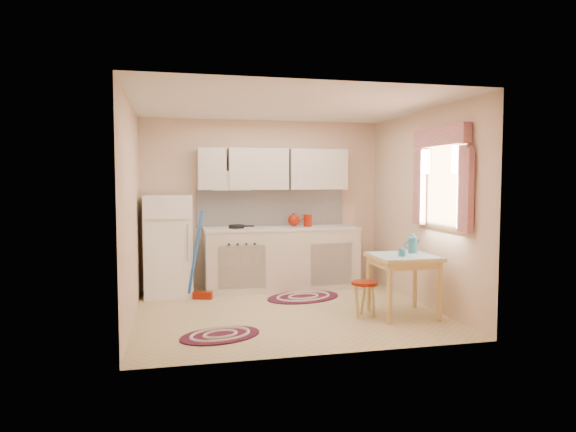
% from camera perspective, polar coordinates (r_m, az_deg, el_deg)
% --- Properties ---
extents(room_shell, '(3.64, 3.60, 2.52)m').
position_cam_1_polar(room_shell, '(6.46, 0.68, 3.90)').
color(room_shell, tan).
rests_on(room_shell, ground).
extents(fridge, '(0.65, 0.60, 1.40)m').
position_cam_1_polar(fridge, '(7.35, -13.15, -3.20)').
color(fridge, white).
rests_on(fridge, ground).
extents(broom, '(0.30, 0.20, 1.20)m').
position_cam_1_polar(broom, '(7.02, -9.51, -4.31)').
color(broom, blue).
rests_on(broom, ground).
extents(base_cabinets, '(2.25, 0.60, 0.88)m').
position_cam_1_polar(base_cabinets, '(7.60, -0.71, -4.84)').
color(base_cabinets, beige).
rests_on(base_cabinets, ground).
extents(countertop, '(2.27, 0.62, 0.04)m').
position_cam_1_polar(countertop, '(7.54, -0.71, -1.39)').
color(countertop, silver).
rests_on(countertop, base_cabinets).
extents(frying_pan, '(0.24, 0.24, 0.05)m').
position_cam_1_polar(frying_pan, '(7.37, -5.75, -1.18)').
color(frying_pan, black).
rests_on(frying_pan, countertop).
extents(red_kettle, '(0.21, 0.20, 0.19)m').
position_cam_1_polar(red_kettle, '(7.57, 0.63, -0.48)').
color(red_kettle, maroon).
rests_on(red_kettle, countertop).
extents(red_canister, '(0.13, 0.13, 0.16)m').
position_cam_1_polar(red_canister, '(7.62, 2.21, -0.58)').
color(red_canister, maroon).
rests_on(red_canister, countertop).
extents(table, '(0.72, 0.72, 0.72)m').
position_cam_1_polar(table, '(6.28, 12.65, -7.56)').
color(table, '#E2C171').
rests_on(table, ground).
extents(stool, '(0.38, 0.38, 0.42)m').
position_cam_1_polar(stool, '(6.17, 8.49, -9.13)').
color(stool, maroon).
rests_on(stool, ground).
extents(coffee_pot, '(0.15, 0.14, 0.26)m').
position_cam_1_polar(coffee_pot, '(6.38, 13.68, -2.93)').
color(coffee_pot, teal).
rests_on(coffee_pot, table).
extents(mug, '(0.08, 0.08, 0.10)m').
position_cam_1_polar(mug, '(6.09, 12.55, -4.00)').
color(mug, teal).
rests_on(mug, table).
extents(rug_center, '(1.21, 0.98, 0.02)m').
position_cam_1_polar(rug_center, '(7.11, 1.72, -9.00)').
color(rug_center, maroon).
rests_on(rug_center, ground).
extents(rug_left, '(1.00, 0.82, 0.02)m').
position_cam_1_polar(rug_left, '(5.48, -7.53, -13.02)').
color(rug_left, maroon).
rests_on(rug_left, ground).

